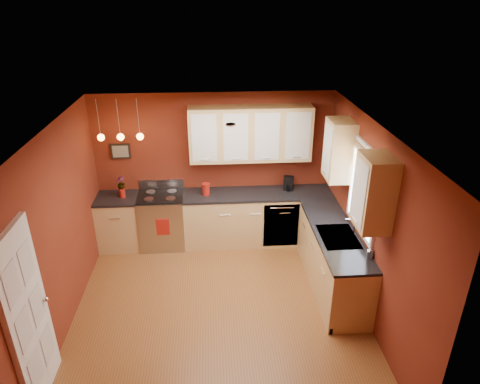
{
  "coord_description": "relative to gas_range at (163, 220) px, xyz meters",
  "views": [
    {
      "loc": [
        -0.05,
        -4.75,
        4.07
      ],
      "look_at": [
        0.36,
        1.0,
        1.34
      ],
      "focal_mm": 32.0,
      "sensor_mm": 36.0,
      "label": 1
    }
  ],
  "objects": [
    {
      "name": "red_vase",
      "position": [
        -0.63,
        -0.0,
        0.54
      ],
      "size": [
        0.1,
        0.1,
        0.16
      ],
      "primitive_type": "cylinder",
      "color": "maroon",
      "rests_on": "counter_back_left"
    },
    {
      "name": "red_canister",
      "position": [
        0.77,
        -0.02,
        0.56
      ],
      "size": [
        0.14,
        0.14,
        0.21
      ],
      "color": "maroon",
      "rests_on": "counter_back_right"
    },
    {
      "name": "wall_front",
      "position": [
        0.92,
        -3.9,
        0.82
      ],
      "size": [
        4.0,
        0.02,
        2.6
      ],
      "primitive_type": "cube",
      "color": "maroon",
      "rests_on": "floor"
    },
    {
      "name": "dish_towel",
      "position": [
        0.04,
        -0.33,
        0.04
      ],
      "size": [
        0.22,
        0.01,
        0.3
      ],
      "primitive_type": "cube",
      "color": "maroon",
      "rests_on": "gas_range"
    },
    {
      "name": "flowers",
      "position": [
        -0.63,
        -0.0,
        0.71
      ],
      "size": [
        0.15,
        0.15,
        0.22
      ],
      "primitive_type": "imported",
      "rotation": [
        0.0,
        0.0,
        -0.2
      ],
      "color": "maroon",
      "rests_on": "red_vase"
    },
    {
      "name": "coffee_maker",
      "position": [
        2.19,
        0.09,
        0.57
      ],
      "size": [
        0.2,
        0.19,
        0.24
      ],
      "rotation": [
        0.0,
        0.0,
        -0.28
      ],
      "color": "black",
      "rests_on": "counter_back_right"
    },
    {
      "name": "upper_cabinets_back",
      "position": [
        1.52,
        0.12,
        1.47
      ],
      "size": [
        2.0,
        0.35,
        0.9
      ],
      "primitive_type": "cube",
      "color": "tan",
      "rests_on": "wall_back"
    },
    {
      "name": "window",
      "position": [
        2.89,
        -1.5,
        1.21
      ],
      "size": [
        0.06,
        1.02,
        1.22
      ],
      "color": "white",
      "rests_on": "wall_right"
    },
    {
      "name": "sink",
      "position": [
        2.62,
        -1.5,
        0.43
      ],
      "size": [
        0.5,
        0.7,
        0.33
      ],
      "color": "#94959A",
      "rests_on": "counter_right"
    },
    {
      "name": "wall_back",
      "position": [
        0.92,
        0.3,
        0.82
      ],
      "size": [
        4.0,
        0.02,
        2.6
      ],
      "primitive_type": "cube",
      "color": "maroon",
      "rests_on": "floor"
    },
    {
      "name": "counter_back_right",
      "position": [
        1.65,
        -0.0,
        0.44
      ],
      "size": [
        2.54,
        0.62,
        0.04
      ],
      "primitive_type": "cube",
      "color": "black",
      "rests_on": "base_cabinets_back_right"
    },
    {
      "name": "upper_cabinets_right",
      "position": [
        2.75,
        -1.48,
        1.47
      ],
      "size": [
        0.35,
        1.95,
        0.9
      ],
      "primitive_type": "cube",
      "color": "tan",
      "rests_on": "wall_right"
    },
    {
      "name": "base_cabinets_back_left",
      "position": [
        -0.73,
        -0.0,
        -0.03
      ],
      "size": [
        0.7,
        0.6,
        0.9
      ],
      "primitive_type": "cube",
      "color": "tan",
      "rests_on": "floor"
    },
    {
      "name": "soap_pump",
      "position": [
        2.87,
        -2.05,
        0.54
      ],
      "size": [
        0.09,
        0.09,
        0.16
      ],
      "primitive_type": "imported",
      "rotation": [
        0.0,
        0.0,
        -0.29
      ],
      "color": "silver",
      "rests_on": "counter_right"
    },
    {
      "name": "pendant_lights",
      "position": [
        -0.53,
        -0.05,
        1.53
      ],
      "size": [
        0.71,
        0.11,
        0.66
      ],
      "color": "#94959A",
      "rests_on": "ceiling"
    },
    {
      "name": "wall_right",
      "position": [
        2.92,
        -1.8,
        0.82
      ],
      "size": [
        0.02,
        4.2,
        2.6
      ],
      "primitive_type": "cube",
      "color": "maroon",
      "rests_on": "floor"
    },
    {
      "name": "ceiling",
      "position": [
        0.92,
        -1.8,
        2.12
      ],
      "size": [
        4.0,
        4.2,
        0.02
      ],
      "primitive_type": "cube",
      "color": "white",
      "rests_on": "wall_back"
    },
    {
      "name": "floor",
      "position": [
        0.92,
        -1.8,
        -0.48
      ],
      "size": [
        4.2,
        4.2,
        0.0
      ],
      "primitive_type": "plane",
      "color": "brown",
      "rests_on": "ground"
    },
    {
      "name": "base_cabinets_back_right",
      "position": [
        1.65,
        -0.0,
        -0.03
      ],
      "size": [
        2.54,
        0.6,
        0.9
      ],
      "primitive_type": "cube",
      "color": "tan",
      "rests_on": "floor"
    },
    {
      "name": "counter_right",
      "position": [
        2.62,
        -1.35,
        0.44
      ],
      "size": [
        0.62,
        2.1,
        0.04
      ],
      "primitive_type": "cube",
      "color": "black",
      "rests_on": "base_cabinets_right"
    },
    {
      "name": "wall_left",
      "position": [
        -1.08,
        -1.8,
        0.82
      ],
      "size": [
        0.02,
        4.2,
        2.6
      ],
      "primitive_type": "cube",
      "color": "maroon",
      "rests_on": "floor"
    },
    {
      "name": "counter_back_left",
      "position": [
        -0.73,
        -0.0,
        0.44
      ],
      "size": [
        0.7,
        0.62,
        0.04
      ],
      "primitive_type": "cube",
      "color": "black",
      "rests_on": "base_cabinets_back_left"
    },
    {
      "name": "gas_range",
      "position": [
        0.0,
        0.0,
        0.0
      ],
      "size": [
        0.76,
        0.64,
        1.11
      ],
      "color": "#ADADB1",
      "rests_on": "floor"
    },
    {
      "name": "base_cabinets_right",
      "position": [
        2.62,
        -1.35,
        -0.03
      ],
      "size": [
        0.6,
        2.1,
        0.9
      ],
      "primitive_type": "cube",
      "color": "tan",
      "rests_on": "floor"
    },
    {
      "name": "door_left_wall",
      "position": [
        -1.05,
        -3.0,
        0.54
      ],
      "size": [
        0.12,
        0.82,
        2.05
      ],
      "color": "white",
      "rests_on": "floor"
    },
    {
      "name": "wall_picture",
      "position": [
        -0.63,
        0.28,
        1.17
      ],
      "size": [
        0.32,
        0.03,
        0.26
      ],
      "primitive_type": "cube",
      "color": "black",
      "rests_on": "wall_back"
    },
    {
      "name": "dishwasher_front",
      "position": [
        2.02,
        -0.29,
        -0.03
      ],
      "size": [
        0.6,
        0.02,
        0.8
      ],
      "primitive_type": "cube",
      "color": "#ADADB1",
      "rests_on": "base_cabinets_back_right"
    }
  ]
}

